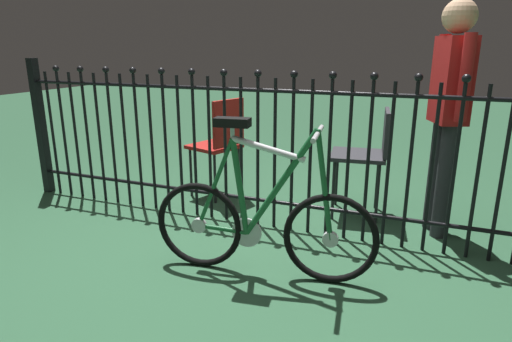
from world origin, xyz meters
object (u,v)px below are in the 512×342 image
bicycle (262,222)px  person_visitor (449,101)px  chair_red (220,139)px  chair_charcoal (368,150)px

bicycle → person_visitor: bearing=47.6°
bicycle → chair_red: size_ratio=1.49×
bicycle → chair_charcoal: size_ratio=1.55×
chair_charcoal → person_visitor: person_visitor is taller
person_visitor → bicycle: bearing=-132.4°
bicycle → chair_red: bearing=125.9°
chair_charcoal → chair_red: (-1.26, -0.05, -0.00)m
bicycle → chair_charcoal: (0.43, 1.20, 0.20)m
bicycle → chair_red: 1.44m
bicycle → chair_charcoal: bicycle is taller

